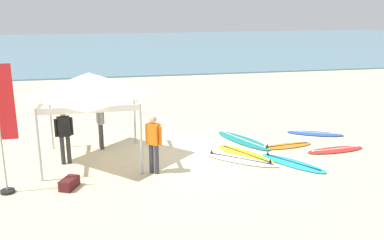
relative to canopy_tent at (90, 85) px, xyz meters
name	(u,v)px	position (x,y,z in m)	size (l,w,h in m)	color
ground_plane	(173,155)	(2.46, -0.07, -2.39)	(80.00, 80.00, 0.00)	beige
sea	(125,47)	(2.46, 32.55, -2.34)	(80.00, 36.00, 0.10)	#568499
canopy_tent	(90,85)	(0.00, 0.00, 0.00)	(2.87, 2.87, 2.75)	#B7B7BC
surfboard_teal	(243,140)	(5.11, 0.85, -2.35)	(1.73, 2.64, 0.19)	#19847F
surfboard_cyan	(292,163)	(5.91, -1.52, -2.35)	(1.75, 2.18, 0.19)	#23B2CC
surfboard_blue	(315,133)	(7.98, 1.12, -2.35)	(2.08, 1.33, 0.19)	blue
surfboard_red	(335,150)	(7.79, -0.68, -2.35)	(2.09, 0.74, 0.19)	red
surfboard_white	(240,159)	(4.45, -0.92, -2.35)	(2.31, 2.07, 0.19)	white
surfboard_orange	(287,146)	(6.38, 0.02, -2.35)	(1.89, 0.73, 0.19)	orange
surfboard_yellow	(246,155)	(4.76, -0.57, -2.35)	(1.75, 2.42, 0.19)	yellow
person_orange	(154,140)	(1.72, -1.40, -1.40)	(0.44, 0.40, 1.71)	#383842
person_grey	(100,120)	(0.22, 1.07, -1.40)	(0.28, 0.54, 1.71)	#383842
person_black	(64,133)	(-0.82, -0.14, -1.40)	(0.53, 0.30, 1.71)	#2D2D33
banner_flag	(5,135)	(-2.04, -1.99, -0.81)	(0.60, 0.36, 3.40)	#99999E
gear_bag_near_tent	(69,183)	(-0.60, -2.01, -2.25)	(0.60, 0.32, 0.28)	#4C1919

